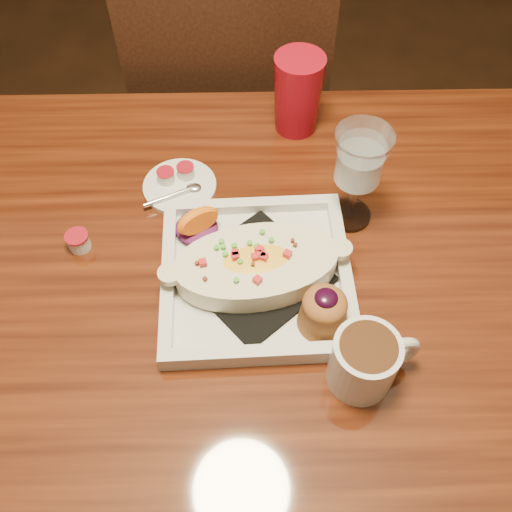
{
  "coord_description": "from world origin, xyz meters",
  "views": [
    {
      "loc": [
        0.04,
        -0.42,
        1.45
      ],
      "look_at": [
        0.05,
        0.06,
        0.77
      ],
      "focal_mm": 40.0,
      "sensor_mm": 36.0,
      "label": 1
    }
  ],
  "objects_px": {
    "plate": "(261,273)",
    "chair_far": "(232,125)",
    "goblet": "(360,163)",
    "coffee_mug": "(366,360)",
    "saucer": "(178,184)",
    "table": "(227,329)",
    "red_tumbler": "(298,94)"
  },
  "relations": [
    {
      "from": "plate",
      "to": "chair_far",
      "type": "bearing_deg",
      "value": 93.0
    },
    {
      "from": "plate",
      "to": "goblet",
      "type": "relative_size",
      "value": 1.62
    },
    {
      "from": "coffee_mug",
      "to": "goblet",
      "type": "xyz_separation_m",
      "value": [
        0.01,
        0.27,
        0.07
      ]
    },
    {
      "from": "coffee_mug",
      "to": "saucer",
      "type": "height_order",
      "value": "coffee_mug"
    },
    {
      "from": "goblet",
      "to": "table",
      "type": "bearing_deg",
      "value": -143.16
    },
    {
      "from": "plate",
      "to": "red_tumbler",
      "type": "distance_m",
      "value": 0.34
    },
    {
      "from": "chair_far",
      "to": "coffee_mug",
      "type": "height_order",
      "value": "chair_far"
    },
    {
      "from": "coffee_mug",
      "to": "goblet",
      "type": "distance_m",
      "value": 0.28
    },
    {
      "from": "plate",
      "to": "coffee_mug",
      "type": "relative_size",
      "value": 2.36
    },
    {
      "from": "chair_far",
      "to": "table",
      "type": "bearing_deg",
      "value": 90.0
    },
    {
      "from": "table",
      "to": "chair_far",
      "type": "relative_size",
      "value": 1.61
    },
    {
      "from": "plate",
      "to": "saucer",
      "type": "height_order",
      "value": "plate"
    },
    {
      "from": "table",
      "to": "goblet",
      "type": "relative_size",
      "value": 8.74
    },
    {
      "from": "red_tumbler",
      "to": "plate",
      "type": "bearing_deg",
      "value": -101.83
    },
    {
      "from": "table",
      "to": "coffee_mug",
      "type": "distance_m",
      "value": 0.26
    },
    {
      "from": "coffee_mug",
      "to": "saucer",
      "type": "distance_m",
      "value": 0.42
    },
    {
      "from": "table",
      "to": "chair_far",
      "type": "xyz_separation_m",
      "value": [
        -0.0,
        0.63,
        -0.15
      ]
    },
    {
      "from": "plate",
      "to": "red_tumbler",
      "type": "relative_size",
      "value": 1.97
    },
    {
      "from": "chair_far",
      "to": "goblet",
      "type": "xyz_separation_m",
      "value": [
        0.19,
        -0.48,
        0.36
      ]
    },
    {
      "from": "chair_far",
      "to": "red_tumbler",
      "type": "relative_size",
      "value": 6.57
    },
    {
      "from": "table",
      "to": "chair_far",
      "type": "height_order",
      "value": "chair_far"
    },
    {
      "from": "table",
      "to": "goblet",
      "type": "height_order",
      "value": "goblet"
    },
    {
      "from": "chair_far",
      "to": "saucer",
      "type": "xyz_separation_m",
      "value": [
        -0.08,
        -0.42,
        0.25
      ]
    },
    {
      "from": "table",
      "to": "plate",
      "type": "bearing_deg",
      "value": 22.18
    },
    {
      "from": "chair_far",
      "to": "plate",
      "type": "height_order",
      "value": "chair_far"
    },
    {
      "from": "coffee_mug",
      "to": "chair_far",
      "type": "bearing_deg",
      "value": 88.33
    },
    {
      "from": "table",
      "to": "saucer",
      "type": "height_order",
      "value": "saucer"
    },
    {
      "from": "plate",
      "to": "saucer",
      "type": "xyz_separation_m",
      "value": [
        -0.13,
        0.19,
        -0.02
      ]
    },
    {
      "from": "goblet",
      "to": "red_tumbler",
      "type": "distance_m",
      "value": 0.23
    },
    {
      "from": "table",
      "to": "plate",
      "type": "distance_m",
      "value": 0.14
    },
    {
      "from": "chair_far",
      "to": "coffee_mug",
      "type": "bearing_deg",
      "value": 103.43
    },
    {
      "from": "table",
      "to": "chair_far",
      "type": "bearing_deg",
      "value": 90.0
    }
  ]
}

